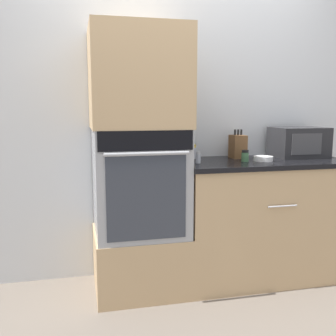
% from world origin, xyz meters
% --- Properties ---
extents(ground_plane, '(12.00, 12.00, 0.00)m').
position_xyz_m(ground_plane, '(0.00, 0.00, 0.00)').
color(ground_plane, '#6B6056').
extents(wall_back, '(8.00, 0.05, 2.50)m').
position_xyz_m(wall_back, '(0.00, 0.63, 1.25)').
color(wall_back, silver).
rests_on(wall_back, ground_plane).
extents(oven_cabinet_base, '(0.66, 0.60, 0.44)m').
position_xyz_m(oven_cabinet_base, '(-0.33, 0.30, 0.22)').
color(oven_cabinet_base, tan).
rests_on(oven_cabinet_base, ground_plane).
extents(wall_oven, '(0.64, 0.64, 0.76)m').
position_xyz_m(wall_oven, '(-0.33, 0.30, 0.82)').
color(wall_oven, '#9EA0A5').
rests_on(wall_oven, oven_cabinet_base).
extents(oven_cabinet_upper, '(0.66, 0.60, 0.68)m').
position_xyz_m(oven_cabinet_upper, '(-0.33, 0.30, 1.53)').
color(oven_cabinet_upper, tan).
rests_on(oven_cabinet_upper, wall_oven).
extents(counter_unit, '(1.29, 0.63, 0.94)m').
position_xyz_m(counter_unit, '(0.64, 0.30, 0.47)').
color(counter_unit, tan).
rests_on(counter_unit, ground_plane).
extents(microwave, '(0.41, 0.32, 0.24)m').
position_xyz_m(microwave, '(0.99, 0.40, 1.06)').
color(microwave, '#232326').
rests_on(microwave, counter_unit).
extents(knife_block, '(0.11, 0.14, 0.23)m').
position_xyz_m(knife_block, '(0.49, 0.45, 1.03)').
color(knife_block, brown).
rests_on(knife_block, counter_unit).
extents(bowl, '(0.14, 0.14, 0.04)m').
position_xyz_m(bowl, '(0.61, 0.25, 0.96)').
color(bowl, white).
rests_on(bowl, counter_unit).
extents(condiment_jar_near, '(0.05, 0.05, 0.11)m').
position_xyz_m(condiment_jar_near, '(0.13, 0.49, 0.99)').
color(condiment_jar_near, silver).
rests_on(condiment_jar_near, counter_unit).
extents(condiment_jar_mid, '(0.04, 0.04, 0.08)m').
position_xyz_m(condiment_jar_mid, '(0.09, 0.25, 0.98)').
color(condiment_jar_mid, silver).
rests_on(condiment_jar_mid, counter_unit).
extents(condiment_jar_far, '(0.05, 0.05, 0.09)m').
position_xyz_m(condiment_jar_far, '(0.46, 0.25, 0.98)').
color(condiment_jar_far, '#427047').
rests_on(condiment_jar_far, counter_unit).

